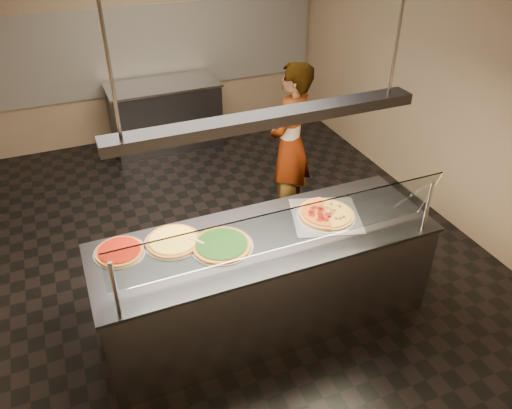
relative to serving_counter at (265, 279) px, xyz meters
name	(u,v)px	position (x,y,z in m)	size (l,w,h in m)	color
ground	(227,240)	(0.08, 1.23, -0.48)	(5.00, 6.00, 0.02)	black
wall_back	(151,34)	(0.08, 4.24, 1.03)	(5.00, 0.02, 3.00)	#8F7C5C
wall_front	(434,346)	(0.08, -1.78, 1.03)	(5.00, 0.02, 3.00)	#8F7C5C
wall_right	(438,78)	(2.59, 1.23, 1.03)	(0.02, 6.00, 3.00)	#8F7C5C
tile_band	(153,49)	(0.08, 4.21, 0.83)	(4.90, 0.02, 1.20)	silver
serving_counter	(265,279)	(0.00, 0.00, 0.00)	(2.81, 0.94, 0.93)	#B7B7BC
sneeze_guard	(285,230)	(0.00, -0.34, 0.76)	(2.57, 0.18, 0.54)	#B7B7BC
perforated_tray	(326,216)	(0.58, 0.06, 0.47)	(0.71, 0.71, 0.01)	silver
half_pizza_pepperoni	(314,216)	(0.47, 0.06, 0.50)	(0.37, 0.52, 0.05)	brown
half_pizza_sausage	(337,211)	(0.70, 0.06, 0.49)	(0.37, 0.52, 0.04)	brown
pizza_spinach	(221,244)	(-0.37, 0.02, 0.48)	(0.50, 0.50, 0.03)	silver
pizza_cheese	(173,240)	(-0.71, 0.22, 0.48)	(0.46, 0.46, 0.03)	silver
pizza_tomato	(119,251)	(-1.13, 0.25, 0.48)	(0.40, 0.40, 0.03)	silver
pizza_spatula	(204,240)	(-0.48, 0.11, 0.49)	(0.27, 0.18, 0.02)	#B7B7BC
prep_table	(165,115)	(0.07, 3.78, 0.00)	(1.55, 0.74, 0.93)	#38383D
worker	(290,144)	(0.92, 1.45, 0.44)	(0.66, 0.43, 1.82)	#28252B
heat_lamp_housing	(268,119)	(0.00, 0.00, 1.48)	(2.30, 0.18, 0.08)	#38383D
lamp_rod_left	(108,57)	(-1.00, 0.00, 2.03)	(0.02, 0.02, 1.01)	#B7B7BC
lamp_rod_right	(400,24)	(1.00, 0.00, 2.03)	(0.02, 0.02, 1.01)	#B7B7BC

